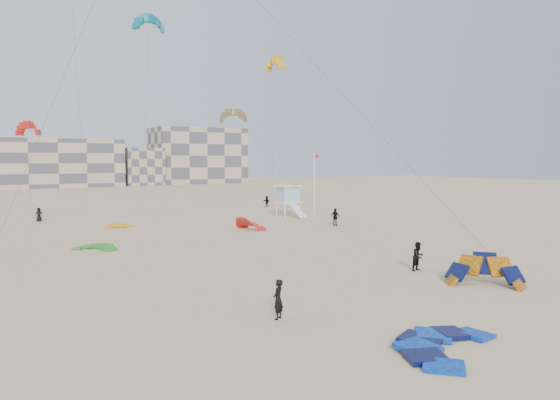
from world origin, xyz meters
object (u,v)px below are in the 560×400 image
kite_ground_orange (484,286)px  kitesurfer_main (278,299)px  lifeguard_tower_near (288,201)px  kite_ground_blue (446,349)px

kite_ground_orange → kitesurfer_main: 12.84m
kite_ground_orange → kitesurfer_main: kite_ground_orange is taller
lifeguard_tower_near → kite_ground_orange: bearing=-103.7°
kite_ground_blue → kitesurfer_main: bearing=91.5°
kitesurfer_main → lifeguard_tower_near: 42.92m
kite_ground_blue → kite_ground_orange: size_ratio=1.12×
kite_ground_orange → lifeguard_tower_near: lifeguard_tower_near is taller
kitesurfer_main → kite_ground_blue: bearing=80.1°
kite_ground_blue → kite_ground_orange: (9.53, 5.86, 0.00)m
kite_ground_blue → kite_ground_orange: kite_ground_orange is taller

